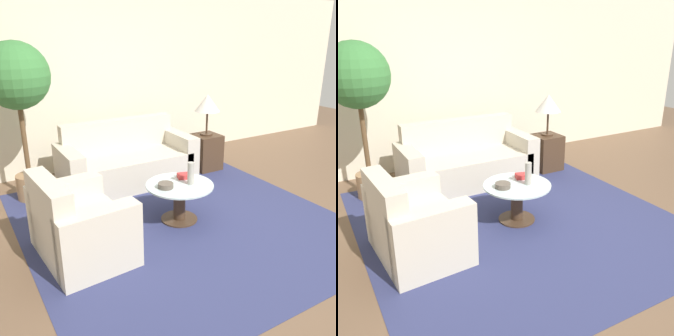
# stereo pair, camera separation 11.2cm
# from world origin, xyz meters

# --- Properties ---
(ground_plane) EXTENTS (14.00, 14.00, 0.00)m
(ground_plane) POSITION_xyz_m (0.00, 0.00, 0.00)
(ground_plane) COLOR brown
(wall_back) EXTENTS (10.00, 0.06, 2.60)m
(wall_back) POSITION_xyz_m (0.00, 2.91, 1.30)
(wall_back) COLOR beige
(wall_back) RESTS_ON ground_plane
(rug) EXTENTS (3.35, 3.50, 0.01)m
(rug) POSITION_xyz_m (-0.13, 0.66, 0.00)
(rug) COLOR navy
(rug) RESTS_ON ground_plane
(sofa_main) EXTENTS (1.84, 0.81, 0.87)m
(sofa_main) POSITION_xyz_m (-0.17, 1.99, 0.29)
(sofa_main) COLOR beige
(sofa_main) RESTS_ON ground_plane
(armchair) EXTENTS (0.81, 1.04, 0.83)m
(armchair) POSITION_xyz_m (-1.35, 0.54, 0.29)
(armchair) COLOR beige
(armchair) RESTS_ON ground_plane
(coffee_table) EXTENTS (0.76, 0.76, 0.44)m
(coffee_table) POSITION_xyz_m (-0.13, 0.66, 0.28)
(coffee_table) COLOR #422D1E
(coffee_table) RESTS_ON ground_plane
(side_table) EXTENTS (0.40, 0.40, 0.54)m
(side_table) POSITION_xyz_m (1.13, 1.88, 0.27)
(side_table) COLOR #422D1E
(side_table) RESTS_ON ground_plane
(table_lamp) EXTENTS (0.38, 0.38, 0.61)m
(table_lamp) POSITION_xyz_m (1.13, 1.88, 1.02)
(table_lamp) COLOR #422D1E
(table_lamp) RESTS_ON side_table
(potted_plant) EXTENTS (0.78, 0.78, 1.94)m
(potted_plant) POSITION_xyz_m (-1.44, 2.13, 1.44)
(potted_plant) COLOR #93704C
(potted_plant) RESTS_ON ground_plane
(vase) EXTENTS (0.07, 0.07, 0.25)m
(vase) POSITION_xyz_m (-0.02, 0.61, 0.56)
(vase) COLOR #9E998E
(vase) RESTS_ON coffee_table
(bowl) EXTENTS (0.17, 0.17, 0.05)m
(bowl) POSITION_xyz_m (-0.31, 0.65, 0.46)
(bowl) COLOR brown
(bowl) RESTS_ON coffee_table
(book_stack) EXTENTS (0.20, 0.17, 0.05)m
(book_stack) POSITION_xyz_m (0.03, 0.79, 0.46)
(book_stack) COLOR #BC3333
(book_stack) RESTS_ON coffee_table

